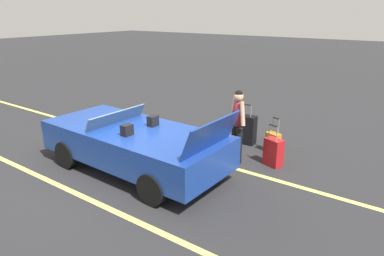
# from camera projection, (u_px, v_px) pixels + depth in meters

# --- Properties ---
(ground_plane) EXTENTS (80.00, 80.00, 0.00)m
(ground_plane) POSITION_uv_depth(u_px,v_px,m) (136.00, 169.00, 7.50)
(ground_plane) COLOR #28282B
(lot_line_near) EXTENTS (18.00, 0.12, 0.01)m
(lot_line_near) POSITION_uv_depth(u_px,v_px,m) (173.00, 151.00, 8.49)
(lot_line_near) COLOR #EAE066
(lot_line_near) RESTS_ON ground_plane
(lot_line_mid) EXTENTS (18.00, 0.12, 0.01)m
(lot_line_mid) POSITION_uv_depth(u_px,v_px,m) (82.00, 196.00, 6.41)
(lot_line_mid) COLOR #EAE066
(lot_line_mid) RESTS_ON ground_plane
(convertible_car) EXTENTS (4.21, 1.92, 1.52)m
(convertible_car) POSITION_uv_depth(u_px,v_px,m) (128.00, 142.00, 7.43)
(convertible_car) COLOR navy
(convertible_car) RESTS_ON ground_plane
(suitcase_large_black) EXTENTS (0.50, 0.33, 1.06)m
(suitcase_large_black) POSITION_uv_depth(u_px,v_px,m) (246.00, 130.00, 8.88)
(suitcase_large_black) COLOR black
(suitcase_large_black) RESTS_ON ground_plane
(suitcase_medium_bright) EXTENTS (0.46, 0.36, 0.96)m
(suitcase_medium_bright) POSITION_uv_depth(u_px,v_px,m) (273.00, 152.00, 7.60)
(suitcase_medium_bright) COLOR red
(suitcase_medium_bright) RESTS_ON ground_plane
(suitcase_small_carryon) EXTENTS (0.39, 0.30, 0.87)m
(suitcase_small_carryon) POSITION_uv_depth(u_px,v_px,m) (273.00, 143.00, 8.31)
(suitcase_small_carryon) COLOR orange
(suitcase_small_carryon) RESTS_ON ground_plane
(traveler_person) EXTENTS (0.55, 0.41, 1.65)m
(traveler_person) POSITION_uv_depth(u_px,v_px,m) (238.00, 122.00, 7.62)
(traveler_person) COLOR black
(traveler_person) RESTS_ON ground_plane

